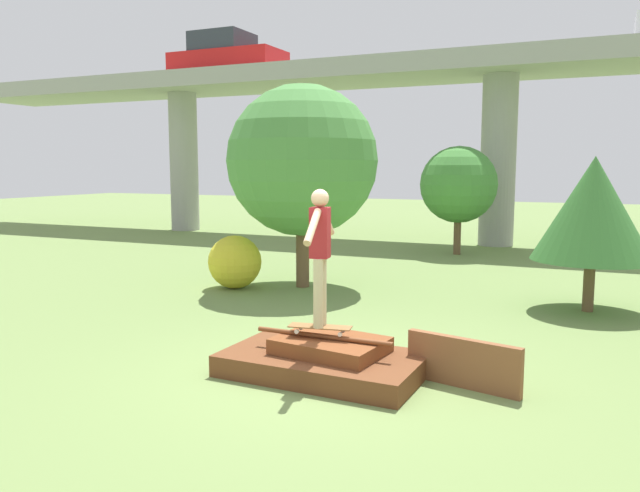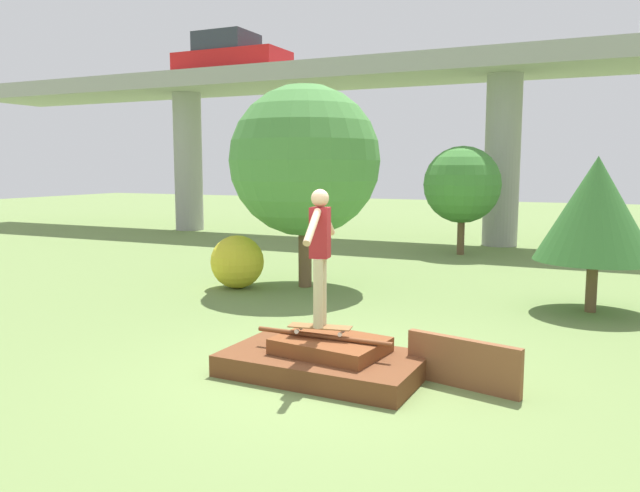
{
  "view_description": "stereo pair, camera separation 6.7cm",
  "coord_description": "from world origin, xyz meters",
  "px_view_note": "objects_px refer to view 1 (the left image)",
  "views": [
    {
      "loc": [
        2.96,
        -6.72,
        2.52
      ],
      "look_at": [
        -0.05,
        0.02,
        1.57
      ],
      "focal_mm": 35.0,
      "sensor_mm": 36.0,
      "label": 1
    },
    {
      "loc": [
        3.02,
        -6.69,
        2.52
      ],
      "look_at": [
        -0.05,
        0.02,
        1.57
      ],
      "focal_mm": 35.0,
      "sensor_mm": 36.0,
      "label": 2
    }
  ],
  "objects_px": {
    "tree_behind_left": "(302,161)",
    "tree_mid_back": "(593,209)",
    "skater": "(320,247)",
    "skateboard": "(320,327)",
    "car_on_overpass_left": "(226,57)",
    "bush_yellow_flowering": "(235,262)",
    "tree_behind_right": "(459,185)"
  },
  "relations": [
    {
      "from": "tree_behind_left",
      "to": "tree_mid_back",
      "type": "relative_size",
      "value": 1.55
    },
    {
      "from": "skater",
      "to": "tree_behind_left",
      "type": "xyz_separation_m",
      "value": [
        -2.6,
        4.93,
        1.07
      ]
    },
    {
      "from": "skater",
      "to": "tree_behind_left",
      "type": "height_order",
      "value": "tree_behind_left"
    },
    {
      "from": "skateboard",
      "to": "car_on_overpass_left",
      "type": "relative_size",
      "value": 0.19
    },
    {
      "from": "car_on_overpass_left",
      "to": "bush_yellow_flowering",
      "type": "xyz_separation_m",
      "value": [
        6.03,
        -9.34,
        -6.0
      ]
    },
    {
      "from": "tree_mid_back",
      "to": "bush_yellow_flowering",
      "type": "xyz_separation_m",
      "value": [
        -6.75,
        -0.73,
        -1.24
      ]
    },
    {
      "from": "skateboard",
      "to": "tree_behind_right",
      "type": "relative_size",
      "value": 0.26
    },
    {
      "from": "bush_yellow_flowering",
      "to": "tree_behind_left",
      "type": "bearing_deg",
      "value": 31.09
    },
    {
      "from": "skateboard",
      "to": "tree_behind_left",
      "type": "xyz_separation_m",
      "value": [
        -2.6,
        4.93,
        2.05
      ]
    },
    {
      "from": "skater",
      "to": "tree_mid_back",
      "type": "relative_size",
      "value": 0.61
    },
    {
      "from": "bush_yellow_flowering",
      "to": "skater",
      "type": "bearing_deg",
      "value": -47.8
    },
    {
      "from": "skateboard",
      "to": "bush_yellow_flowering",
      "type": "height_order",
      "value": "bush_yellow_flowering"
    },
    {
      "from": "skateboard",
      "to": "tree_behind_right",
      "type": "xyz_separation_m",
      "value": [
        -0.65,
        11.16,
        1.42
      ]
    },
    {
      "from": "car_on_overpass_left",
      "to": "bush_yellow_flowering",
      "type": "bearing_deg",
      "value": -57.14
    },
    {
      "from": "tree_behind_left",
      "to": "car_on_overpass_left",
      "type": "bearing_deg",
      "value": 130.08
    },
    {
      "from": "bush_yellow_flowering",
      "to": "skateboard",
      "type": "bearing_deg",
      "value": -47.8
    },
    {
      "from": "car_on_overpass_left",
      "to": "tree_mid_back",
      "type": "xyz_separation_m",
      "value": [
        12.78,
        -8.61,
        -4.76
      ]
    },
    {
      "from": "car_on_overpass_left",
      "to": "tree_behind_right",
      "type": "relative_size",
      "value": 1.35
    },
    {
      "from": "skateboard",
      "to": "tree_mid_back",
      "type": "distance_m",
      "value": 5.87
    },
    {
      "from": "tree_behind_right",
      "to": "tree_mid_back",
      "type": "bearing_deg",
      "value": -60.09
    },
    {
      "from": "skater",
      "to": "tree_behind_right",
      "type": "distance_m",
      "value": 11.18
    },
    {
      "from": "skateboard",
      "to": "tree_behind_right",
      "type": "height_order",
      "value": "tree_behind_right"
    },
    {
      "from": "tree_behind_right",
      "to": "bush_yellow_flowering",
      "type": "distance_m",
      "value": 7.78
    },
    {
      "from": "skateboard",
      "to": "bush_yellow_flowering",
      "type": "relative_size",
      "value": 0.72
    },
    {
      "from": "tree_mid_back",
      "to": "bush_yellow_flowering",
      "type": "bearing_deg",
      "value": -173.84
    },
    {
      "from": "tree_behind_left",
      "to": "tree_mid_back",
      "type": "bearing_deg",
      "value": -0.02
    },
    {
      "from": "skater",
      "to": "car_on_overpass_left",
      "type": "height_order",
      "value": "car_on_overpass_left"
    },
    {
      "from": "skater",
      "to": "tree_behind_left",
      "type": "relative_size",
      "value": 0.4
    },
    {
      "from": "skateboard",
      "to": "tree_mid_back",
      "type": "bearing_deg",
      "value": 59.23
    },
    {
      "from": "bush_yellow_flowering",
      "to": "car_on_overpass_left",
      "type": "bearing_deg",
      "value": 122.86
    },
    {
      "from": "tree_behind_right",
      "to": "car_on_overpass_left",
      "type": "bearing_deg",
      "value": 165.47
    },
    {
      "from": "car_on_overpass_left",
      "to": "tree_behind_left",
      "type": "relative_size",
      "value": 1.0
    }
  ]
}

